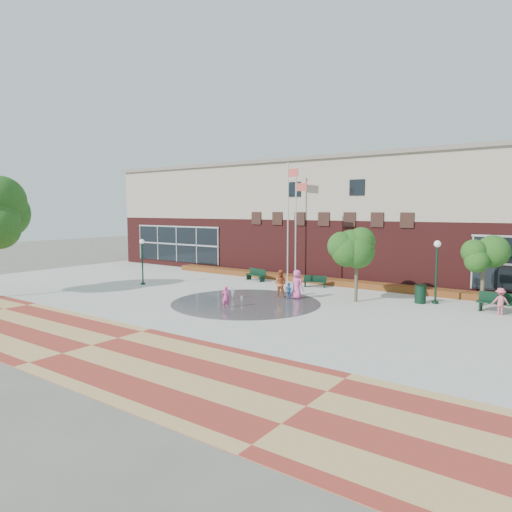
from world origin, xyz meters
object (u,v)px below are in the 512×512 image
Objects in this scene: bench_left at (256,277)px; flagpole_right at (296,227)px; trash_can at (420,294)px; child_splash at (226,297)px; flagpole_left at (288,216)px.

flagpole_right is at bearing -1.38° from bench_left.
trash_can is 10.96m from child_splash.
flagpole_left is 8.06× the size of trash_can.
bench_left is at bearing 174.25° from trash_can.
trash_can reaches higher than bench_left.
bench_left is (-4.10, 1.12, -3.86)m from flagpole_right.
flagpole_left is 3.05m from flagpole_right.
flagpole_left reaches higher than trash_can.
child_splash is (0.08, -7.49, -3.54)m from flagpole_right.
flagpole_right reaches higher than bench_left.
bench_left is at bearing -142.75° from flagpole_left.
flagpole_left reaches higher than child_splash.
child_splash is (4.19, -8.61, 0.31)m from bench_left.
child_splash is at bearing -83.69° from flagpole_right.
flagpole_right is (1.97, -2.23, -0.66)m from flagpole_left.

